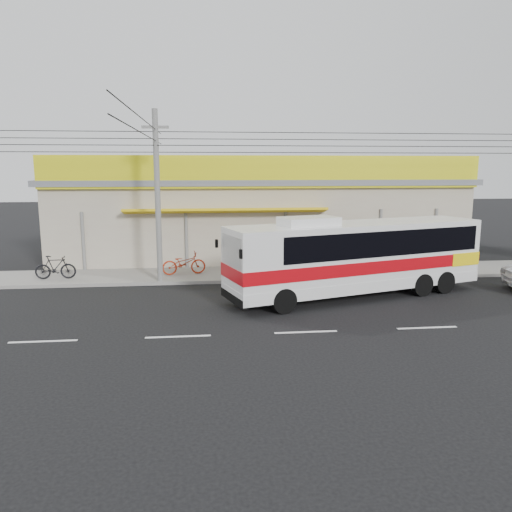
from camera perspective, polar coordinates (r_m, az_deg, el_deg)
The scene contains 8 objects.
ground at distance 18.35m, azimuth 4.12°, elevation -6.16°, with size 120.00×120.00×0.00m, color black.
sidewalk at distance 24.08m, azimuth 1.58°, elevation -2.01°, with size 30.00×3.20×0.15m, color gray.
lane_markings at distance 16.01m, azimuth 5.72°, elevation -8.66°, with size 50.00×0.12×0.01m, color silver, non-canonical shape.
storefront_building at distance 29.17m, azimuth 0.13°, elevation 4.56°, with size 22.60×9.20×5.70m.
coach_bus at distance 20.31m, azimuth 11.87°, elevation 0.34°, with size 10.88×5.30×3.29m.
motorbike_red at distance 23.67m, azimuth -8.25°, elevation -0.81°, with size 0.71×2.03×1.07m, color maroon.
motorbike_dark at distance 24.21m, azimuth -21.95°, elevation -1.20°, with size 0.50×1.79×1.07m, color black.
utility_pole at distance 22.05m, azimuth -11.40°, elevation 12.78°, with size 34.00×14.00×7.55m.
Camera 1 is at (-3.19, -17.32, 5.15)m, focal length 35.00 mm.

